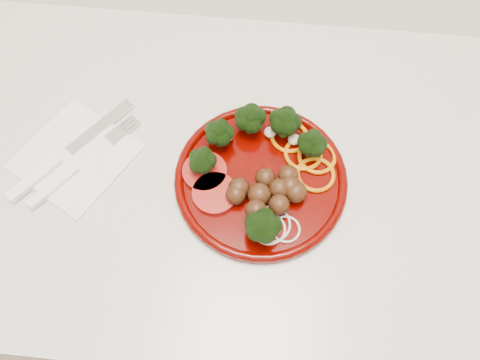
# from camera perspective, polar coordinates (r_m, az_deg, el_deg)

# --- Properties ---
(counter) EXTENTS (2.40, 0.60, 0.90)m
(counter) POSITION_cam_1_polar(r_m,az_deg,el_deg) (1.14, -6.17, -8.32)
(counter) COLOR beige
(counter) RESTS_ON ground
(plate) EXTENTS (0.26, 0.26, 0.06)m
(plate) POSITION_cam_1_polar(r_m,az_deg,el_deg) (0.69, 2.53, 0.93)
(plate) COLOR #440200
(plate) RESTS_ON counter
(napkin) EXTENTS (0.21, 0.21, 0.00)m
(napkin) POSITION_cam_1_polar(r_m,az_deg,el_deg) (0.76, -19.42, 2.74)
(napkin) COLOR white
(napkin) RESTS_ON counter
(knife) EXTENTS (0.16, 0.20, 0.01)m
(knife) POSITION_cam_1_polar(r_m,az_deg,el_deg) (0.76, -21.51, 2.13)
(knife) COLOR silver
(knife) RESTS_ON napkin
(fork) EXTENTS (0.14, 0.18, 0.01)m
(fork) POSITION_cam_1_polar(r_m,az_deg,el_deg) (0.74, -20.37, 0.56)
(fork) COLOR white
(fork) RESTS_ON napkin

